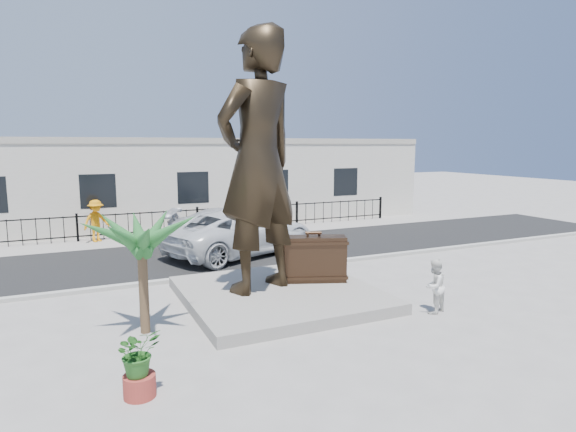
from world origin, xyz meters
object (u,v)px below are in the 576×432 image
(statue, at_px, (258,162))
(suitcase, at_px, (313,259))
(tourist, at_px, (434,286))
(car_white, at_px, (241,232))

(statue, bearing_deg, suitcase, 162.43)
(tourist, bearing_deg, statue, -57.87)
(tourist, relative_size, car_white, 0.22)
(suitcase, bearing_deg, car_white, 114.45)
(statue, relative_size, car_white, 1.13)
(tourist, bearing_deg, car_white, -94.66)
(statue, height_order, car_white, statue)
(statue, distance_m, tourist, 5.72)
(statue, relative_size, suitcase, 3.72)
(car_white, bearing_deg, tourist, 174.82)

